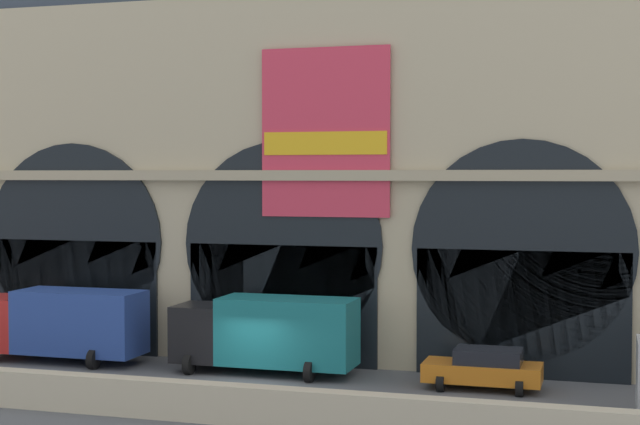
# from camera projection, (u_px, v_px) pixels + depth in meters

# --- Properties ---
(ground_plane) EXTENTS (200.00, 200.00, 0.00)m
(ground_plane) POSITION_uv_depth(u_px,v_px,m) (240.00, 388.00, 36.50)
(ground_plane) COLOR #54565B
(quay_parapet_wall) EXTENTS (90.00, 0.70, 1.27)m
(quay_parapet_wall) POSITION_uv_depth(u_px,v_px,m) (186.00, 401.00, 31.82)
(quay_parapet_wall) COLOR beige
(quay_parapet_wall) RESTS_ON ground
(station_building) EXTENTS (42.21, 4.98, 20.11)m
(station_building) POSITION_uv_depth(u_px,v_px,m) (299.00, 138.00, 43.07)
(station_building) COLOR #BCAD8C
(station_building) RESTS_ON ground
(box_truck_midwest) EXTENTS (7.50, 2.91, 3.12)m
(box_truck_midwest) POSITION_uv_depth(u_px,v_px,m) (62.00, 323.00, 41.62)
(box_truck_midwest) COLOR red
(box_truck_midwest) RESTS_ON ground
(box_truck_center) EXTENTS (7.50, 2.91, 3.12)m
(box_truck_center) POSITION_uv_depth(u_px,v_px,m) (267.00, 332.00, 39.09)
(box_truck_center) COLOR black
(box_truck_center) RESTS_ON ground
(car_mideast) EXTENTS (4.40, 2.22, 1.55)m
(car_mideast) POSITION_uv_depth(u_px,v_px,m) (484.00, 368.00, 36.28)
(car_mideast) COLOR orange
(car_mideast) RESTS_ON ground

